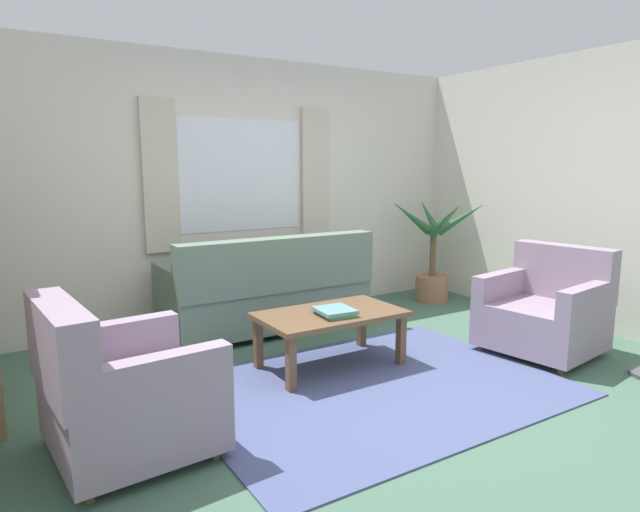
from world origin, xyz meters
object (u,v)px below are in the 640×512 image
Objects in this scene: armchair_left at (119,392)px; armchair_right at (546,310)px; potted_plant at (432,256)px; couch at (268,293)px; coffee_table at (330,319)px; book_stack_on_table at (335,312)px.

armchair_right is (3.39, -0.16, 0.00)m from armchair_left.
potted_plant is (3.82, 1.65, 0.16)m from armchair_left.
couch is 2.44m from armchair_right.
coffee_table is at bearing -118.91° from armchair_right.
coffee_table is at bearing 78.30° from book_stack_on_table.
coffee_table is 0.12m from book_stack_on_table.
book_stack_on_table is at bearing 88.29° from couch.
potted_plant is at bearing 158.34° from armchair_right.
armchair_right reaches higher than book_stack_on_table.
book_stack_on_table is 0.26× the size of potted_plant.
armchair_left reaches higher than coffee_table.
armchair_left is 0.76× the size of potted_plant.
coffee_table is (-1.72, 0.65, 0.03)m from armchair_right.
couch is 6.18× the size of book_stack_on_table.
book_stack_on_table is at bearing -101.70° from coffee_table.
coffee_table is at bearing -78.08° from armchair_left.
potted_plant reaches higher than coffee_table.
armchair_right reaches higher than coffee_table.
coffee_table is 2.45m from potted_plant.
couch is 2.00× the size of armchair_right.
armchair_left and armchair_right have the same top height.
potted_plant is (2.17, 1.25, 0.05)m from book_stack_on_table.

